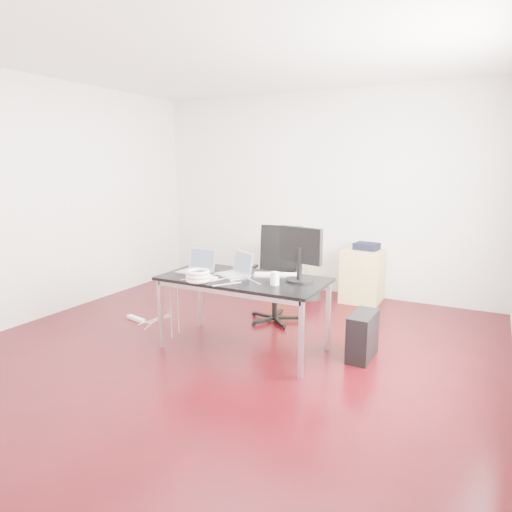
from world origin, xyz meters
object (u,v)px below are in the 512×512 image
at_px(filing_cabinet_left, 284,267).
at_px(desk, 244,283).
at_px(office_chair, 277,269).
at_px(filing_cabinet_right, 362,276).
at_px(pc_tower, 362,336).

bearing_deg(filing_cabinet_left, desk, -76.24).
height_order(office_chair, filing_cabinet_left, office_chair).
distance_m(desk, office_chair, 0.97).
height_order(desk, filing_cabinet_left, desk).
relative_size(filing_cabinet_left, filing_cabinet_right, 1.00).
xyz_separation_m(desk, filing_cabinet_right, (0.62, 2.15, -0.33)).
bearing_deg(desk, filing_cabinet_right, 73.83).
xyz_separation_m(office_chair, pc_tower, (1.19, -0.64, -0.39)).
distance_m(filing_cabinet_left, filing_cabinet_right, 1.15).
bearing_deg(desk, pc_tower, 16.18).
xyz_separation_m(desk, pc_tower, (1.10, 0.32, -0.46)).
relative_size(desk, filing_cabinet_right, 2.29).
distance_m(desk, filing_cabinet_left, 2.24).
relative_size(desk, office_chair, 1.48).
relative_size(office_chair, pc_tower, 2.40).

